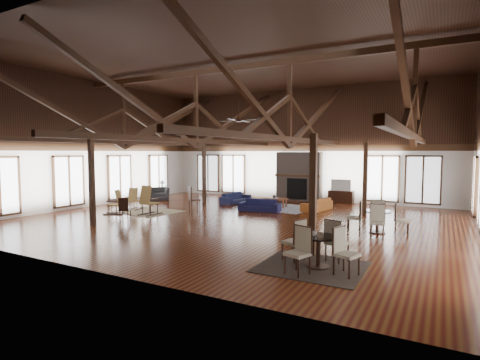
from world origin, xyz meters
The scene contains 30 objects.
floor centered at (0.00, 0.00, 0.00)m, with size 16.00×16.00×0.00m, color #572E12.
ceiling centered at (0.00, 0.00, 6.00)m, with size 16.00×14.00×0.02m, color black.
wall_back centered at (0.00, 7.00, 3.00)m, with size 16.00×0.02×6.00m, color silver.
wall_front centered at (0.00, -7.00, 3.00)m, with size 16.00×0.02×6.00m, color silver.
wall_left centered at (-8.00, 0.00, 3.00)m, with size 0.02×14.00×6.00m, color silver.
roof_truss centered at (0.00, 0.00, 4.03)m, with size 15.60×14.07×3.14m.
post_grid centered at (0.00, 0.00, 1.52)m, with size 8.16×7.16×3.05m.
fireplace centered at (0.00, 6.67, 1.29)m, with size 2.50×0.69×2.60m.
ceiling_fan centered at (0.50, -1.00, 3.73)m, with size 1.60×1.60×0.75m.
sofa_navy_front centered at (-0.22, 2.22, 0.26)m, with size 1.81×0.71×0.53m, color #16163D.
sofa_navy_left centered at (-2.45, 4.07, 0.26)m, with size 0.70×1.80×0.53m, color #171B3F.
sofa_orange centered at (1.92, 3.68, 0.27)m, with size 0.72×1.85×0.54m, color #944D1C.
coffee_table centered at (-0.13, 3.78, 0.38)m, with size 1.26×0.89×0.44m.
vase centered at (-0.16, 3.71, 0.52)m, with size 0.17×0.17×0.18m, color #B2B2B2.
armchair centered at (-6.69, 3.09, 0.34)m, with size 1.05×0.92×0.68m, color #2E2E31.
side_table_lamp centered at (-7.14, 3.91, 0.40)m, with size 0.41×0.41×1.06m.
rocking_chair_a centered at (-5.38, -0.08, 0.47)m, with size 0.56×0.84×1.00m.
rocking_chair_b centered at (-3.82, -0.88, 0.58)m, with size 0.57×0.98×1.23m.
rocking_chair_c centered at (-5.14, -1.36, 0.48)m, with size 0.90×0.73×1.03m.
side_chair_a centered at (-2.84, 0.84, 0.64)m, with size 0.65×0.65×1.10m.
side_chair_b centered at (-3.68, -2.32, 0.51)m, with size 0.50×0.50×0.89m.
cafe_table_near centered at (4.43, -4.41, 0.50)m, with size 1.95×1.95×1.00m.
cafe_table_far centered at (5.02, 0.04, 0.50)m, with size 1.94×1.94×1.00m.
cup_near centered at (4.33, -4.44, 0.77)m, with size 0.13×0.13×0.10m, color #B2B2B2.
cup_far centered at (5.09, 0.08, 0.76)m, with size 0.12×0.12×0.09m, color #B2B2B2.
tv_console centered at (2.25, 6.75, 0.31)m, with size 1.24×0.47×0.62m, color black.
television centered at (2.26, 6.75, 0.91)m, with size 1.01×0.13×0.58m, color #B2B2B2.
rug_tan centered at (-4.51, -0.22, 0.01)m, with size 2.71×2.13×0.01m, color tan.
rug_navy centered at (0.01, 3.66, 0.01)m, with size 3.35×2.51×0.01m, color #1B214E.
rug_dark centered at (4.29, -4.43, 0.01)m, with size 2.28×2.07×0.01m, color black.
Camera 1 is at (6.83, -12.48, 2.58)m, focal length 28.00 mm.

